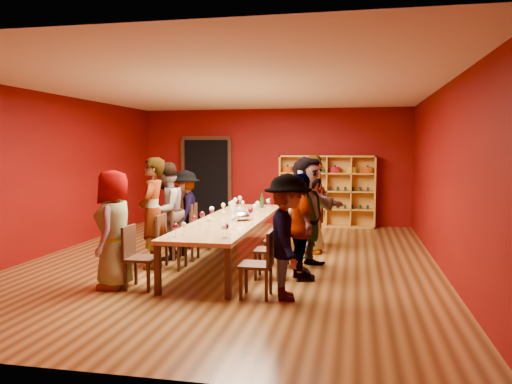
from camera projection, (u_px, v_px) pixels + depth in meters
room_shell at (232, 176)px, 8.64m from camera, size 7.10×9.10×3.04m
tasting_table at (232, 222)px, 8.71m from camera, size 1.10×4.50×0.75m
doorway at (207, 180)px, 13.36m from camera, size 1.40×0.17×2.30m
shelving_unit at (327, 188)px, 12.63m from camera, size 2.40×0.40×1.80m
chair_person_left_0 at (136, 254)px, 7.03m from camera, size 0.42×0.42×0.89m
person_left_0 at (114, 229)px, 7.06m from camera, size 0.57×0.88×1.67m
chair_person_left_1 at (168, 239)px, 8.20m from camera, size 0.42×0.42×0.89m
person_left_1 at (152, 213)px, 8.21m from camera, size 0.57×0.72×1.83m
chair_person_left_2 at (182, 232)px, 8.85m from camera, size 0.42×0.42×0.89m
person_left_2 at (166, 211)px, 8.88m from camera, size 0.58×0.90×1.73m
chair_person_left_3 at (199, 224)px, 9.82m from camera, size 0.42×0.42×0.89m
person_left_3 at (186, 209)px, 9.85m from camera, size 0.63×1.07×1.55m
chair_person_right_0 at (262, 260)px, 6.60m from camera, size 0.42×0.42×0.89m
person_right_0 at (288, 237)px, 6.50m from camera, size 0.64×1.13×1.65m
chair_person_right_1 at (274, 246)px, 7.56m from camera, size 0.42×0.42×0.89m
person_right_1 at (301, 227)px, 7.45m from camera, size 0.74×1.03×1.61m
chair_person_right_2 at (282, 237)px, 8.36m from camera, size 0.42×0.42×0.89m
person_right_2 at (307, 212)px, 8.24m from camera, size 1.17×1.76×1.85m
chair_person_right_3 at (291, 226)px, 9.51m from camera, size 0.42×0.42×0.89m
person_right_3 at (311, 212)px, 9.41m from camera, size 0.48×0.79×1.55m
chair_person_right_4 at (295, 221)px, 10.15m from camera, size 0.42×0.42×0.89m
person_right_4 at (316, 201)px, 10.03m from camera, size 0.56×0.72×1.85m
wine_glass_0 at (250, 211)px, 8.53m from camera, size 0.09×0.09×0.22m
wine_glass_1 at (194, 219)px, 7.73m from camera, size 0.08×0.08×0.19m
wine_glass_2 at (237, 218)px, 7.84m from camera, size 0.08×0.08×0.19m
wine_glass_3 at (230, 204)px, 9.78m from camera, size 0.08×0.08×0.19m
wine_glass_4 at (251, 210)px, 8.64m from camera, size 0.09×0.09×0.22m
wine_glass_5 at (212, 212)px, 8.65m from camera, size 0.07×0.07×0.18m
wine_glass_6 at (184, 225)px, 7.09m from camera, size 0.07×0.07×0.18m
wine_glass_7 at (255, 207)px, 9.36m from camera, size 0.08×0.08×0.19m
wine_glass_8 at (209, 221)px, 7.40m from camera, size 0.09×0.09×0.21m
wine_glass_9 at (212, 210)px, 8.78m from camera, size 0.08×0.08×0.21m
wine_glass_10 at (224, 214)px, 8.19m from camera, size 0.09×0.09×0.21m
wine_glass_11 at (235, 200)px, 10.36m from camera, size 0.08×0.08×0.21m
wine_glass_12 at (233, 219)px, 7.57m from camera, size 0.08×0.08×0.21m
wine_glass_13 at (224, 228)px, 6.84m from camera, size 0.08×0.08×0.19m
wine_glass_14 at (243, 203)px, 10.06m from camera, size 0.07×0.07×0.18m
wine_glass_15 at (202, 215)px, 8.05m from camera, size 0.09×0.09×0.21m
wine_glass_16 at (258, 204)px, 9.60m from camera, size 0.09×0.09×0.22m
wine_glass_17 at (240, 209)px, 8.93m from camera, size 0.07×0.07×0.19m
wine_glass_18 at (175, 227)px, 6.93m from camera, size 0.08×0.08×0.19m
wine_glass_19 at (268, 201)px, 10.35m from camera, size 0.07×0.07×0.18m
wine_glass_20 at (223, 206)px, 9.46m from camera, size 0.08×0.08×0.20m
wine_glass_21 at (240, 199)px, 10.62m from camera, size 0.09×0.09×0.22m
wine_glass_22 at (226, 227)px, 6.90m from camera, size 0.08×0.08×0.19m
wine_glass_23 at (270, 200)px, 10.44m from camera, size 0.08×0.08×0.20m
spittoon_bowl at (241, 216)px, 8.51m from camera, size 0.32×0.32×0.17m
carafe_a at (233, 209)px, 9.02m from camera, size 0.12×0.12×0.29m
carafe_b at (234, 215)px, 8.32m from camera, size 0.14×0.14×0.27m
wine_bottle at (262, 202)px, 10.30m from camera, size 0.08×0.08×0.30m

